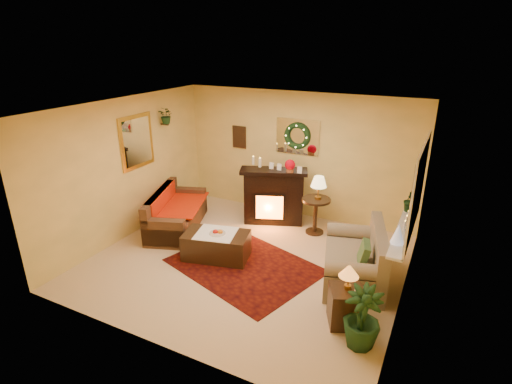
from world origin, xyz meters
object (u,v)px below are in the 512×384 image
at_px(fireplace, 274,197).
at_px(coffee_table, 216,247).
at_px(loveseat, 354,255).
at_px(side_table_round, 315,217).
at_px(sofa, 177,208).
at_px(end_table_square, 346,306).

relative_size(fireplace, coffee_table, 1.07).
bearing_deg(loveseat, side_table_round, 114.36).
height_order(sofa, fireplace, fireplace).
xyz_separation_m(end_table_square, coffee_table, (-2.43, 0.69, -0.06)).
relative_size(sofa, coffee_table, 1.63).
xyz_separation_m(sofa, end_table_square, (3.74, -1.32, -0.16)).
relative_size(sofa, side_table_round, 2.51).
bearing_deg(end_table_square, fireplace, 131.36).
height_order(loveseat, coffee_table, loveseat).
distance_m(side_table_round, end_table_square, 2.66).
relative_size(fireplace, loveseat, 0.78).
xyz_separation_m(fireplace, coffee_table, (-0.29, -1.75, -0.34)).
height_order(side_table_round, coffee_table, side_table_round).
bearing_deg(fireplace, sofa, -166.67).
xyz_separation_m(loveseat, coffee_table, (-2.26, -0.41, -0.21)).
distance_m(fireplace, side_table_round, 0.95).
bearing_deg(coffee_table, end_table_square, -29.72).
height_order(sofa, end_table_square, sofa).
distance_m(loveseat, end_table_square, 1.12).
relative_size(side_table_round, end_table_square, 1.36).
bearing_deg(sofa, end_table_square, -39.59).
relative_size(sofa, end_table_square, 3.42).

